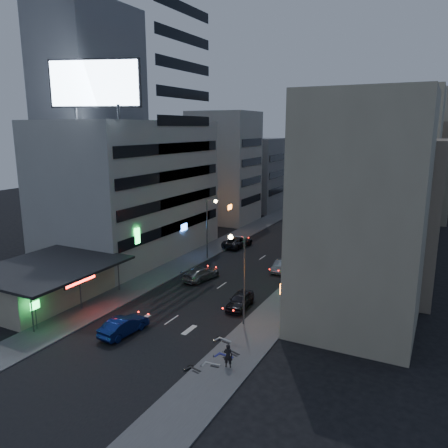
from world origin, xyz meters
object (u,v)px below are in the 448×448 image
Objects in this scene: parked_car_right_mid at (281,266)px; scooter_silver_a at (221,358)px; parked_car_right_far at (317,245)px; scooter_silver_b at (232,335)px; scooter_black_a at (202,365)px; person at (228,356)px; road_car_silver at (201,274)px; scooter_blue at (234,350)px; scooter_black_b at (240,348)px; parked_car_left at (238,242)px; road_car_blue at (124,326)px; parked_car_right_near at (240,300)px.

scooter_silver_a is at bearing -82.63° from parked_car_right_mid.
parked_car_right_far reaches higher than scooter_silver_b.
person is at bearing -32.57° from scooter_black_a.
road_car_silver reaches higher than scooter_silver_b.
scooter_silver_a is 0.94× the size of scooter_blue.
scooter_black_b is (2.71, -32.04, -0.03)m from parked_car_right_far.
person is at bearing -81.16° from parked_car_right_mid.
scooter_silver_a is at bearing 179.92° from scooter_black_b.
person is at bearing -163.33° from scooter_black_b.
scooter_silver_a is at bearing 169.71° from scooter_blue.
person reaches higher than scooter_silver_b.
parked_car_left is at bearing -79.87° from person.
parked_car_left is at bearing 139.40° from parked_car_right_mid.
scooter_black_b is at bearing -80.04° from parked_car_right_mid.
road_car_silver is (-7.12, -7.06, 0.08)m from parked_car_right_mid.
road_car_blue is 14.77m from road_car_silver.
scooter_silver_b reaches higher than scooter_black_a.
road_car_blue is 9.14m from scooter_black_a.
parked_car_right_far is at bearing 13.51° from scooter_silver_b.
scooter_silver_b is (-1.45, 1.57, 0.07)m from scooter_black_b.
parked_car_right_mid is 2.03× the size of scooter_blue.
parked_car_left is 32.92m from scooter_silver_a.
parked_car_left is 3.10× the size of person.
parked_car_right_mid is at bearing 86.00° from parked_car_right_near.
scooter_blue is (11.04, -14.17, -0.01)m from road_car_silver.
scooter_black_b is at bearing -168.08° from road_car_blue.
parked_car_right_mid is at bearing 29.55° from scooter_black_b.
scooter_black_b is (0.24, 0.60, -0.07)m from scooter_blue.
road_car_silver is (-8.58, -18.47, 0.05)m from parked_car_right_far.
parked_car_right_near is at bearing 28.43° from scooter_blue.
scooter_black_a is at bearing 30.47° from person.
scooter_silver_a is at bearing -16.95° from person.
scooter_black_b is (13.58, -28.30, -0.12)m from parked_car_left.
person is (4.11, -22.65, 0.35)m from parked_car_right_mid.
road_car_blue is at bearing -107.22° from parked_car_right_mid.
parked_car_right_mid is at bearing 3.81° from scooter_silver_a.
road_car_silver is at bearing 29.34° from scooter_silver_a.
parked_car_right_mid is 19.25m from scooter_silver_b.
road_car_silver is (-7.38, 5.23, -0.01)m from parked_car_right_near.
scooter_black_b is at bearing -70.12° from parked_car_right_near.
scooter_blue is (1.21, 2.78, 0.09)m from scooter_black_a.
scooter_silver_a is at bearing -156.16° from scooter_silver_b.
road_car_silver is 19.60m from scooter_black_a.
scooter_blue is at bearing -171.31° from road_car_blue.
parked_car_right_near is 10.82m from scooter_silver_a.
scooter_blue is 1.00× the size of scooter_silver_b.
person is (2.65, -34.05, 0.33)m from parked_car_right_far.
scooter_silver_b is (1.25, -30.46, 0.04)m from parked_car_right_far.
parked_car_right_mid is 10.03m from road_car_silver.
parked_car_right_near is at bearing -86.07° from parked_car_right_far.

